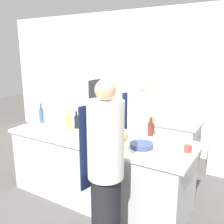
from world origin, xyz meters
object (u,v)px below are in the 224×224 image
at_px(bottle_vinegar, 151,129).
at_px(bowl_mixing_large, 142,145).
at_px(chef_at_pass_far, 139,131).
at_px(stockpot, 144,112).
at_px(chef_at_prep_near, 106,169).
at_px(bottle_wine, 41,115).
at_px(bottle_cooking_oil, 77,122).
at_px(chef_at_stove, 87,116).
at_px(bowl_wooden_salad, 101,128).
at_px(bowl_prep_small, 118,135).
at_px(bowl_ceramic_blue, 56,123).
at_px(bottle_olive_oil, 68,122).
at_px(cup, 188,149).

bearing_deg(bottle_vinegar, bowl_mixing_large, -80.10).
distance_m(chef_at_pass_far, stockpot, 0.49).
xyz_separation_m(chef_at_prep_near, bottle_wine, (-1.69, 0.78, 0.15)).
bearing_deg(bowl_mixing_large, chef_at_pass_far, 116.68).
bearing_deg(stockpot, bottle_cooking_oil, -121.19).
relative_size(chef_at_stove, bowl_wooden_salad, 10.11).
bearing_deg(bowl_prep_small, bowl_ceramic_blue, 178.22).
bearing_deg(chef_at_stove, bowl_ceramic_blue, -8.59).
height_order(bottle_cooking_oil, bowl_mixing_large, bottle_cooking_oil).
distance_m(bottle_vinegar, bowl_wooden_salad, 0.69).
height_order(bottle_vinegar, bowl_wooden_salad, bottle_vinegar).
bearing_deg(bowl_prep_small, bottle_wine, 179.01).
relative_size(chef_at_prep_near, stockpot, 5.75).
bearing_deg(bowl_wooden_salad, bottle_olive_oil, -159.06).
height_order(chef_at_stove, bowl_ceramic_blue, chef_at_stove).
relative_size(bowl_wooden_salad, stockpot, 0.59).
bearing_deg(chef_at_pass_far, bowl_prep_small, -161.86).
xyz_separation_m(bottle_vinegar, cup, (0.57, -0.31, -0.06)).
height_order(chef_at_pass_far, bottle_wine, chef_at_pass_far).
xyz_separation_m(bowl_mixing_large, cup, (0.49, 0.14, 0.01)).
bearing_deg(chef_at_prep_near, bowl_prep_small, 32.38).
height_order(chef_at_stove, bottle_cooking_oil, chef_at_stove).
relative_size(bottle_cooking_oil, bowl_wooden_salad, 1.42).
bearing_deg(bowl_ceramic_blue, bottle_vinegar, 11.53).
bearing_deg(bottle_wine, chef_at_prep_near, -24.91).
bearing_deg(cup, chef_at_pass_far, 144.42).
bearing_deg(chef_at_pass_far, bowl_wooden_salad, 164.79).
xyz_separation_m(chef_at_pass_far, bowl_mixing_large, (0.39, -0.77, 0.11)).
bearing_deg(cup, bottle_vinegar, 151.67).
height_order(chef_at_stove, bowl_prep_small, chef_at_stove).
height_order(bottle_cooking_oil, bowl_prep_small, bottle_cooking_oil).
bearing_deg(stockpot, chef_at_pass_far, -74.58).
bearing_deg(bottle_wine, chef_at_pass_far, 24.07).
bearing_deg(bowl_ceramic_blue, bottle_olive_oil, -13.11).
distance_m(chef_at_stove, bottle_vinegar, 1.36).
height_order(bottle_vinegar, cup, bottle_vinegar).
bearing_deg(bottle_wine, cup, -0.25).
bearing_deg(bottle_vinegar, bottle_olive_oil, -161.63).
xyz_separation_m(bowl_ceramic_blue, cup, (1.98, -0.02, 0.00)).
bearing_deg(bottle_olive_oil, bottle_wine, 173.91).
xyz_separation_m(bottle_wine, bottle_cooking_oil, (0.66, 0.05, -0.02)).
distance_m(chef_at_prep_near, bottle_cooking_oil, 1.33).
height_order(chef_at_prep_near, chef_at_stove, chef_at_stove).
distance_m(bottle_cooking_oil, bowl_wooden_salad, 0.39).
height_order(bottle_olive_oil, bowl_wooden_salad, bottle_olive_oil).
height_order(bottle_vinegar, bowl_ceramic_blue, bottle_vinegar).
relative_size(chef_at_stove, bowl_prep_small, 6.66).
bearing_deg(bottle_cooking_oil, chef_at_prep_near, -38.98).
relative_size(bottle_vinegar, bowl_mixing_large, 0.91).
relative_size(bottle_cooking_oil, cup, 2.95).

